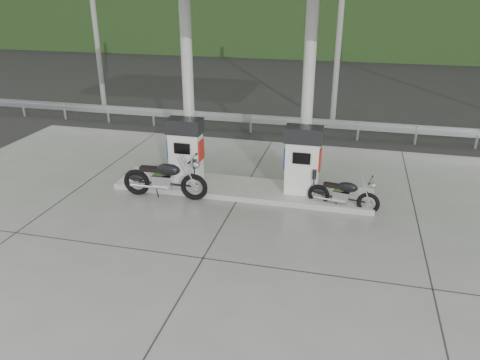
% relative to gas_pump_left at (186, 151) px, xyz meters
% --- Properties ---
extents(ground, '(160.00, 160.00, 0.00)m').
position_rel_gas_pump_left_xyz_m(ground, '(1.60, -2.50, -1.07)').
color(ground, black).
rests_on(ground, ground).
extents(forecourt_apron, '(18.00, 14.00, 0.02)m').
position_rel_gas_pump_left_xyz_m(forecourt_apron, '(1.60, -2.50, -1.06)').
color(forecourt_apron, slate).
rests_on(forecourt_apron, ground).
extents(pump_island, '(7.00, 1.40, 0.15)m').
position_rel_gas_pump_left_xyz_m(pump_island, '(1.60, 0.00, -0.98)').
color(pump_island, '#98958E').
rests_on(pump_island, forecourt_apron).
extents(gas_pump_left, '(0.95, 0.55, 1.80)m').
position_rel_gas_pump_left_xyz_m(gas_pump_left, '(0.00, 0.00, 0.00)').
color(gas_pump_left, white).
rests_on(gas_pump_left, pump_island).
extents(gas_pump_right, '(0.95, 0.55, 1.80)m').
position_rel_gas_pump_left_xyz_m(gas_pump_right, '(3.20, 0.00, 0.00)').
color(gas_pump_right, white).
rests_on(gas_pump_right, pump_island).
extents(canopy_column_left, '(0.30, 0.30, 5.00)m').
position_rel_gas_pump_left_xyz_m(canopy_column_left, '(0.00, 0.40, 1.60)').
color(canopy_column_left, silver).
rests_on(canopy_column_left, pump_island).
extents(canopy_column_right, '(0.30, 0.30, 5.00)m').
position_rel_gas_pump_left_xyz_m(canopy_column_right, '(3.20, 0.40, 1.60)').
color(canopy_column_right, silver).
rests_on(canopy_column_right, pump_island).
extents(guardrail, '(26.00, 0.16, 1.42)m').
position_rel_gas_pump_left_xyz_m(guardrail, '(1.60, 5.50, -0.36)').
color(guardrail, '#9B9FA3').
rests_on(guardrail, ground).
extents(road, '(60.00, 7.00, 0.01)m').
position_rel_gas_pump_left_xyz_m(road, '(1.60, 9.00, -1.07)').
color(road, black).
rests_on(road, ground).
extents(utility_pole_a, '(0.22, 0.22, 8.00)m').
position_rel_gas_pump_left_xyz_m(utility_pole_a, '(-6.40, 7.00, 2.93)').
color(utility_pole_a, gray).
rests_on(utility_pole_a, ground).
extents(utility_pole_b, '(0.22, 0.22, 8.00)m').
position_rel_gas_pump_left_xyz_m(utility_pole_b, '(3.60, 7.00, 2.93)').
color(utility_pole_b, gray).
rests_on(utility_pole_b, ground).
extents(tree_band, '(80.00, 6.00, 6.00)m').
position_rel_gas_pump_left_xyz_m(tree_band, '(1.60, 27.50, 1.93)').
color(tree_band, black).
rests_on(tree_band, ground).
extents(forested_hills, '(100.00, 40.00, 140.00)m').
position_rel_gas_pump_left_xyz_m(forested_hills, '(1.60, 57.50, -1.07)').
color(forested_hills, black).
rests_on(forested_hills, ground).
extents(motorcycle_left, '(2.20, 0.76, 1.03)m').
position_rel_gas_pump_left_xyz_m(motorcycle_left, '(-0.31, -0.83, -0.54)').
color(motorcycle_left, black).
rests_on(motorcycle_left, forecourt_apron).
extents(motorcycle_right, '(1.76, 0.82, 0.80)m').
position_rel_gas_pump_left_xyz_m(motorcycle_right, '(4.31, -0.46, -0.65)').
color(motorcycle_right, black).
rests_on(motorcycle_right, forecourt_apron).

